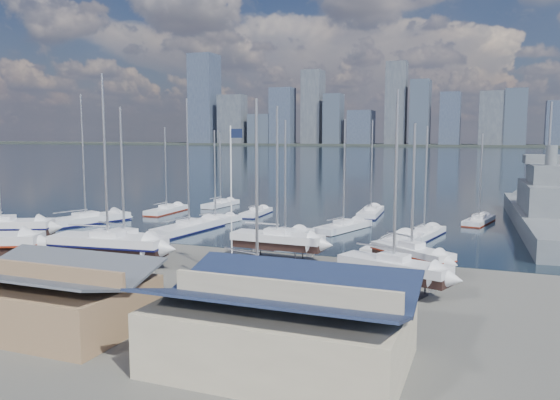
% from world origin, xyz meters
% --- Properties ---
extents(ground, '(1400.00, 1400.00, 0.00)m').
position_xyz_m(ground, '(0.00, -10.00, 0.00)').
color(ground, '#605E59').
rests_on(ground, ground).
extents(water, '(1400.00, 600.00, 0.40)m').
position_xyz_m(water, '(0.00, 300.00, -0.15)').
color(water, '#182237').
rests_on(water, ground).
extents(far_shore, '(1400.00, 80.00, 2.20)m').
position_xyz_m(far_shore, '(0.00, 560.00, 1.10)').
color(far_shore, '#2D332D').
rests_on(far_shore, ground).
extents(skyline, '(639.14, 43.80, 107.69)m').
position_xyz_m(skyline, '(-7.83, 553.76, 39.09)').
color(skyline, '#475166').
rests_on(skyline, far_shore).
extents(shed_grey, '(12.60, 8.40, 4.17)m').
position_xyz_m(shed_grey, '(0.00, -26.00, 2.15)').
color(shed_grey, '#8C6B4C').
rests_on(shed_grey, ground).
extents(shed_blue, '(13.65, 9.45, 4.71)m').
position_xyz_m(shed_blue, '(16.00, -26.00, 2.42)').
color(shed_blue, '#BFB293').
rests_on(shed_blue, ground).
extents(sailboat_cradle_0, '(11.14, 7.22, 17.42)m').
position_xyz_m(sailboat_cradle_0, '(-24.03, -7.99, 2.14)').
color(sailboat_cradle_0, '#2D2D33').
rests_on(sailboat_cradle_0, ground).
extents(sailboat_cradle_2, '(9.33, 3.77, 14.89)m').
position_xyz_m(sailboat_cradle_2, '(-7.08, -8.77, 2.02)').
color(sailboat_cradle_2, '#2D2D33').
rests_on(sailboat_cradle_2, ground).
extents(sailboat_cradle_3, '(11.29, 4.25, 17.68)m').
position_xyz_m(sailboat_cradle_3, '(-6.72, -11.66, 2.16)').
color(sailboat_cradle_3, '#2D2D33').
rests_on(sailboat_cradle_3, ground).
extents(sailboat_cradle_4, '(9.20, 2.86, 14.98)m').
position_xyz_m(sailboat_cradle_4, '(6.86, -3.35, 2.02)').
color(sailboat_cradle_4, '#2D2D33').
rests_on(sailboat_cradle_4, ground).
extents(sailboat_cradle_5, '(9.43, 5.45, 14.81)m').
position_xyz_m(sailboat_cradle_5, '(10.26, -16.14, 2.01)').
color(sailboat_cradle_5, '#2D2D33').
rests_on(sailboat_cradle_5, ground).
extents(sailboat_cradle_6, '(7.86, 6.52, 13.24)m').
position_xyz_m(sailboat_cradle_6, '(19.88, -4.35, 1.93)').
color(sailboat_cradle_6, '#2D2D33').
rests_on(sailboat_cradle_6, ground).
extents(sailboat_cradle_7, '(9.14, 5.21, 14.52)m').
position_xyz_m(sailboat_cradle_7, '(19.35, -10.52, 2.00)').
color(sailboat_cradle_7, '#2D2D33').
rests_on(sailboat_cradle_7, ground).
extents(sailboat_moored_0, '(7.25, 12.87, 18.55)m').
position_xyz_m(sailboat_moored_0, '(-25.80, 7.53, 0.31)').
color(sailboat_moored_0, black).
rests_on(sailboat_moored_0, water).
extents(sailboat_moored_1, '(2.86, 9.47, 14.07)m').
position_xyz_m(sailboat_moored_1, '(-21.23, 20.65, 0.31)').
color(sailboat_moored_1, black).
rests_on(sailboat_moored_1, water).
extents(sailboat_moored_2, '(3.09, 8.92, 13.24)m').
position_xyz_m(sailboat_moored_2, '(-16.81, 30.55, 0.32)').
color(sailboat_moored_2, black).
rests_on(sailboat_moored_2, water).
extents(sailboat_moored_3, '(4.54, 12.00, 17.50)m').
position_xyz_m(sailboat_moored_3, '(-9.35, 7.35, 0.31)').
color(sailboat_moored_3, black).
rests_on(sailboat_moored_3, water).
extents(sailboat_moored_4, '(4.14, 9.23, 13.47)m').
position_xyz_m(sailboat_moored_4, '(-8.89, 13.62, 0.32)').
color(sailboat_moored_4, black).
rests_on(sailboat_moored_4, water).
extents(sailboat_moored_5, '(2.70, 8.55, 12.65)m').
position_xyz_m(sailboat_moored_5, '(-7.05, 23.42, 0.31)').
color(sailboat_moored_5, black).
rests_on(sailboat_moored_5, water).
extents(sailboat_moored_6, '(4.25, 10.05, 14.56)m').
position_xyz_m(sailboat_moored_6, '(4.25, 5.85, 0.31)').
color(sailboat_moored_6, black).
rests_on(sailboat_moored_6, water).
extents(sailboat_moored_7, '(5.63, 10.22, 14.88)m').
position_xyz_m(sailboat_moored_7, '(8.75, 15.19, 0.32)').
color(sailboat_moored_7, black).
rests_on(sailboat_moored_7, water).
extents(sailboat_moored_8, '(3.40, 10.27, 15.14)m').
position_xyz_m(sailboat_moored_8, '(9.33, 29.50, 0.31)').
color(sailboat_moored_8, black).
rests_on(sailboat_moored_8, water).
extents(sailboat_moored_9, '(5.03, 12.10, 17.72)m').
position_xyz_m(sailboat_moored_9, '(16.82, 5.41, 0.32)').
color(sailboat_moored_9, black).
rests_on(sailboat_moored_9, water).
extents(sailboat_moored_10, '(4.51, 9.65, 13.92)m').
position_xyz_m(sailboat_moored_10, '(18.97, 13.97, 0.31)').
color(sailboat_moored_10, black).
rests_on(sailboat_moored_10, water).
extents(sailboat_moored_11, '(4.38, 9.04, 13.02)m').
position_xyz_m(sailboat_moored_11, '(24.90, 27.26, 0.31)').
color(sailboat_moored_11, black).
rests_on(sailboat_moored_11, water).
extents(naval_ship_east, '(9.06, 44.48, 17.98)m').
position_xyz_m(naval_ship_east, '(32.99, 25.92, 1.66)').
color(naval_ship_east, slate).
rests_on(naval_ship_east, water).
extents(car_b, '(4.81, 2.86, 1.50)m').
position_xyz_m(car_b, '(-9.18, -20.54, 0.75)').
color(car_b, gray).
rests_on(car_b, ground).
extents(car_c, '(4.33, 6.00, 1.52)m').
position_xyz_m(car_c, '(-1.72, -21.12, 0.76)').
color(car_c, gray).
rests_on(car_c, ground).
extents(car_d, '(2.24, 4.63, 1.30)m').
position_xyz_m(car_d, '(8.88, -20.64, 0.65)').
color(car_d, gray).
rests_on(car_d, ground).
extents(flagpole, '(1.15, 0.12, 13.03)m').
position_xyz_m(flagpole, '(5.51, -10.48, 7.57)').
color(flagpole, white).
rests_on(flagpole, ground).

